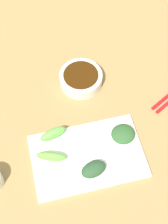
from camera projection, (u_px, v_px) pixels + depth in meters
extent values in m
cube|color=#987647|center=(89.00, 127.00, 0.92)|extent=(2.10, 2.10, 0.02)
cylinder|color=silver|center=(81.00, 79.00, 0.97)|extent=(0.13, 0.13, 0.04)
cylinder|color=#391D06|center=(81.00, 77.00, 0.96)|extent=(0.11, 0.11, 0.03)
cube|color=white|center=(88.00, 156.00, 0.85)|extent=(0.19, 0.30, 0.01)
ellipsoid|color=#62B03E|center=(51.00, 156.00, 0.83)|extent=(0.05, 0.08, 0.03)
ellipsoid|color=#274829|center=(94.00, 169.00, 0.81)|extent=(0.06, 0.07, 0.03)
ellipsoid|color=#62B546|center=(53.00, 134.00, 0.86)|extent=(0.05, 0.08, 0.03)
ellipsoid|color=#2C5529|center=(123.00, 134.00, 0.87)|extent=(0.07, 0.07, 0.03)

